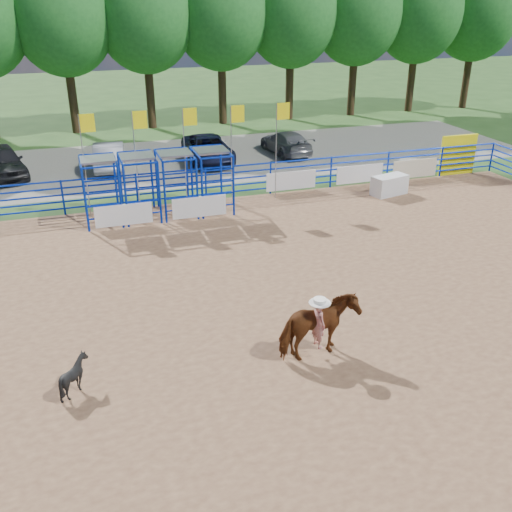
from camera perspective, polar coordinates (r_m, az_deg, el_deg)
name	(u,v)px	position (r m, az deg, el deg)	size (l,w,h in m)	color
ground	(285,307)	(16.75, 2.96, -5.15)	(120.00, 120.00, 0.00)	#2E5020
arena_dirt	(285,307)	(16.75, 2.96, -5.12)	(30.00, 20.00, 0.02)	brown
gravel_strip	(177,161)	(32.10, -7.89, 9.43)	(40.00, 10.00, 0.01)	slate
announcer_table	(389,185)	(26.73, 13.19, 6.92)	(1.65, 0.77, 0.88)	silver
horse_and_rider	(319,326)	(14.21, 6.28, -6.93)	(2.10, 1.22, 2.27)	#633113
calf	(74,376)	(13.83, -17.71, -11.33)	(0.71, 0.80, 0.88)	black
car_a	(2,162)	(31.29, -24.10, 8.62)	(1.84, 4.57, 1.56)	black
car_b	(109,155)	(31.11, -14.47, 9.76)	(1.49, 4.29, 1.41)	gray
car_c	(208,149)	(31.58, -4.82, 10.62)	(2.26, 4.91, 1.36)	black
car_d	(286,142)	(33.23, 3.02, 11.28)	(1.76, 4.32, 1.26)	#5F5F62
perimeter_fence	(286,285)	(16.39, 3.02, -2.88)	(30.10, 20.10, 1.50)	#082CBE
chute_assembly	(167,185)	(23.72, -8.94, 7.05)	(19.32, 2.41, 4.20)	#082CBE
treeline	(144,8)	(39.90, -11.17, 23.14)	(56.40, 6.40, 11.24)	#3F2B19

